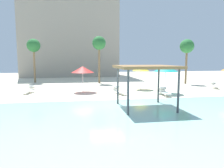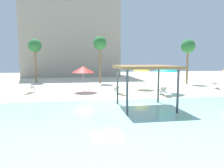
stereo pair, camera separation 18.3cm
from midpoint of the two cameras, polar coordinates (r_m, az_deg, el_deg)
The scene contains 14 objects.
ground_plane at distance 15.53m, azimuth -1.78°, elevation -5.68°, with size 80.00×80.00×0.00m, color beige.
lagoon_water at distance 10.53m, azimuth 2.14°, elevation -11.67°, with size 44.00×13.50×0.04m, color #99D1C6.
shade_pavilion at distance 14.09m, azimuth 8.95°, elevation 4.27°, with size 3.90×3.90×2.95m.
beach_umbrella_red_1 at distance 21.45m, azimuth -8.39°, elevation 4.00°, with size 2.35×2.35×2.66m.
beach_umbrella_yellow_2 at distance 23.40m, azimuth 7.76°, elevation 4.27°, with size 1.94×1.94×2.62m.
beach_umbrella_teal_4 at distance 21.10m, azimuth 14.39°, elevation 4.23°, with size 2.40×2.40×2.82m.
lounge_chair_0 at distance 19.87m, azimuth 14.10°, elevation -2.17°, with size 0.72×1.93×0.74m.
lounge_chair_1 at distance 22.37m, azimuth -22.16°, elevation -1.48°, with size 0.92×1.97×0.74m.
lounge_chair_2 at distance 27.01m, azimuth 26.43°, elevation -0.35°, with size 1.22×1.99×0.74m.
lounge_chair_4 at distance 20.09m, azimuth 1.77°, elevation -1.87°, with size 1.14×1.99×0.74m.
palm_tree_0 at distance 29.40m, azimuth -3.79°, elevation 10.94°, with size 1.90×1.90×6.61m.
palm_tree_1 at distance 30.31m, azimuth 19.89°, elevation 9.56°, with size 1.90×1.90×6.13m.
palm_tree_3 at distance 32.21m, azimuth -21.07°, elevation 9.68°, with size 1.90×1.90×6.34m.
hotel_block_0 at distance 45.37m, azimuth -11.55°, elevation 15.72°, with size 18.66×10.80×21.01m, color #9E9384.
Camera 1 is at (-2.11, -15.01, 3.35)m, focal length 32.98 mm.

